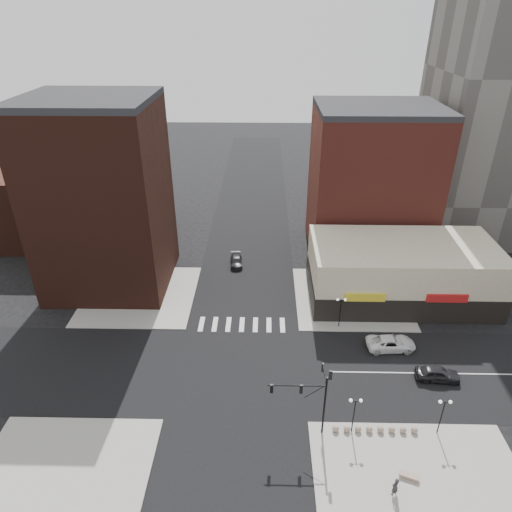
{
  "coord_description": "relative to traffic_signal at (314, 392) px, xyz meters",
  "views": [
    {
      "loc": [
        2.64,
        -37.72,
        35.31
      ],
      "look_at": [
        1.72,
        6.21,
        11.0
      ],
      "focal_mm": 32.0,
      "sensor_mm": 36.0,
      "label": 1
    }
  ],
  "objects": [
    {
      "name": "sidewalk_se",
      "position": [
        8.76,
        -6.17,
        -4.9
      ],
      "size": [
        18.0,
        14.0,
        0.12
      ],
      "primitive_type": "cube",
      "color": "gray",
      "rests_on": "ground"
    },
    {
      "name": "traffic_signal",
      "position": [
        0.0,
        0.0,
        0.0
      ],
      "size": [
        5.59,
        3.09,
        7.77
      ],
      "color": "black",
      "rests_on": "ground"
    },
    {
      "name": "road_ns",
      "position": [
        -7.24,
        7.83,
        -4.95
      ],
      "size": [
        14.0,
        200.0,
        0.02
      ],
      "primitive_type": "cube",
      "color": "black",
      "rests_on": "ground"
    },
    {
      "name": "white_suv",
      "position": [
        10.24,
        11.91,
        -4.18
      ],
      "size": [
        5.79,
        2.93,
        1.57
      ],
      "primitive_type": "imported",
      "rotation": [
        0.0,
        0.0,
        1.63
      ],
      "color": "white",
      "rests_on": "ground"
    },
    {
      "name": "road_ew",
      "position": [
        -7.24,
        7.83,
        -4.95
      ],
      "size": [
        200.0,
        14.0,
        0.02
      ],
      "primitive_type": "cube",
      "color": "black",
      "rests_on": "ground"
    },
    {
      "name": "street_lamp_se_b",
      "position": [
        11.76,
        -0.17,
        -1.67
      ],
      "size": [
        1.22,
        0.32,
        4.16
      ],
      "color": "black",
      "rests_on": "sidewalk_se"
    },
    {
      "name": "bollard_row",
      "position": [
        5.94,
        -0.17,
        -4.53
      ],
      "size": [
        7.97,
        0.62,
        0.62
      ],
      "color": "gray",
      "rests_on": "sidewalk_se"
    },
    {
      "name": "stone_bench",
      "position": [
        7.83,
        -4.93,
        -4.64
      ],
      "size": [
        1.71,
        1.06,
        0.38
      ],
      "rotation": [
        0.0,
        0.0,
        -0.37
      ],
      "color": "#A17F6F",
      "rests_on": "sidewalk_se"
    },
    {
      "name": "sidewalk_nw",
      "position": [
        -21.74,
        22.33,
        -4.9
      ],
      "size": [
        15.0,
        15.0,
        0.12
      ],
      "primitive_type": "cube",
      "color": "gray",
      "rests_on": "ground"
    },
    {
      "name": "ground",
      "position": [
        -7.24,
        7.83,
        -4.96
      ],
      "size": [
        240.0,
        240.0,
        0.0
      ],
      "primitive_type": "plane",
      "color": "black",
      "rests_on": "ground"
    },
    {
      "name": "sidewalk_ne",
      "position": [
        7.26,
        22.33,
        -4.9
      ],
      "size": [
        15.0,
        15.0,
        0.12
      ],
      "primitive_type": "cube",
      "color": "gray",
      "rests_on": "ground"
    },
    {
      "name": "street_lamp_ne",
      "position": [
        4.76,
        15.83,
        -1.67
      ],
      "size": [
        1.22,
        0.32,
        4.16
      ],
      "color": "black",
      "rests_on": "sidewalk_ne"
    },
    {
      "name": "building_nw",
      "position": [
        -26.24,
        26.33,
        7.54
      ],
      "size": [
        16.0,
        15.0,
        25.0
      ],
      "primitive_type": "cube",
      "color": "#361911",
      "rests_on": "ground"
    },
    {
      "name": "pedestrian",
      "position": [
        6.2,
        -6.42,
        -3.89
      ],
      "size": [
        0.83,
        0.76,
        1.9
      ],
      "primitive_type": "imported",
      "rotation": [
        0.0,
        0.0,
        3.71
      ],
      "color": "#2B272D",
      "rests_on": "sidewalk_se"
    },
    {
      "name": "street_lamp_se_a",
      "position": [
        3.76,
        -0.17,
        -1.67
      ],
      "size": [
        1.22,
        0.32,
        4.16
      ],
      "color": "black",
      "rests_on": "sidewalk_se"
    },
    {
      "name": "dark_sedan_east",
      "position": [
        14.03,
        6.94,
        -4.17
      ],
      "size": [
        4.79,
        2.27,
        1.58
      ],
      "primitive_type": "imported",
      "rotation": [
        0.0,
        0.0,
        1.48
      ],
      "color": "black",
      "rests_on": "ground"
    },
    {
      "name": "building_ne_row",
      "position": [
        13.76,
        22.83,
        -1.66
      ],
      "size": [
        24.2,
        12.2,
        8.0
      ],
      "color": "beige",
      "rests_on": "ground"
    },
    {
      "name": "building_ne_midrise",
      "position": [
        11.76,
        37.33,
        6.04
      ],
      "size": [
        18.0,
        15.0,
        22.0
      ],
      "primitive_type": "cube",
      "color": "maroon",
      "rests_on": "ground"
    },
    {
      "name": "dark_sedan_north",
      "position": [
        -8.92,
        31.13,
        -4.32
      ],
      "size": [
        2.15,
        4.56,
        1.29
      ],
      "primitive_type": "imported",
      "rotation": [
        0.0,
        0.0,
        0.08
      ],
      "color": "black",
      "rests_on": "ground"
    },
    {
      "name": "building_nw_low",
      "position": [
        -39.24,
        41.83,
        1.04
      ],
      "size": [
        20.0,
        18.0,
        12.0
      ],
      "primitive_type": "cube",
      "color": "#361911",
      "rests_on": "ground"
    },
    {
      "name": "sidewalk_sw",
      "position": [
        -21.74,
        -6.67,
        -4.9
      ],
      "size": [
        15.0,
        15.0,
        0.12
      ],
      "primitive_type": "cube",
      "color": "gray",
      "rests_on": "ground"
    }
  ]
}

